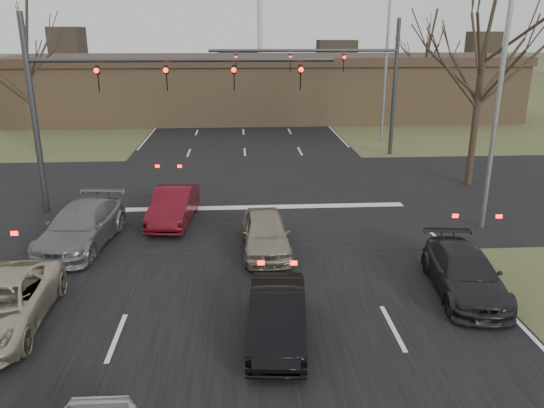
% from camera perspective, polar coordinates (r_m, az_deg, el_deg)
% --- Properties ---
extents(road_main, '(14.00, 300.00, 0.02)m').
position_cam_1_polar(road_main, '(69.11, -3.39, 12.07)').
color(road_main, black).
rests_on(road_main, ground).
extents(road_cross, '(200.00, 14.00, 0.02)m').
position_cam_1_polar(road_cross, '(24.82, -2.65, 1.07)').
color(road_cross, black).
rests_on(road_cross, ground).
extents(building, '(42.40, 10.40, 5.30)m').
position_cam_1_polar(building, '(47.01, -0.76, 12.50)').
color(building, olive).
rests_on(building, ground).
extents(mast_arm_near, '(12.12, 0.24, 8.00)m').
position_cam_1_polar(mast_arm_near, '(22.37, -16.54, 11.72)').
color(mast_arm_near, '#383A3D').
rests_on(mast_arm_near, ground).
extents(mast_arm_far, '(11.12, 0.24, 8.00)m').
position_cam_1_polar(mast_arm_far, '(32.47, 8.24, 13.95)').
color(mast_arm_far, '#383A3D').
rests_on(mast_arm_far, ground).
extents(streetlight_right_near, '(2.34, 0.25, 10.00)m').
position_cam_1_polar(streetlight_right_near, '(20.92, 22.94, 12.08)').
color(streetlight_right_near, gray).
rests_on(streetlight_right_near, ground).
extents(streetlight_right_far, '(2.34, 0.25, 10.00)m').
position_cam_1_polar(streetlight_right_far, '(37.05, 11.93, 15.14)').
color(streetlight_right_far, gray).
rests_on(streetlight_right_far, ground).
extents(tree_left_far, '(5.70, 5.70, 9.50)m').
position_cam_1_polar(tree_left_far, '(36.01, -25.31, 16.59)').
color(tree_left_far, black).
rests_on(tree_left_far, ground).
extents(tree_right_far, '(5.40, 5.40, 9.00)m').
position_cam_1_polar(tree_right_far, '(46.35, 16.46, 17.03)').
color(tree_right_far, black).
rests_on(tree_right_far, ground).
extents(car_silver_suv, '(2.35, 4.81, 1.32)m').
position_cam_1_polar(car_silver_suv, '(15.37, -27.16, -9.61)').
color(car_silver_suv, '#B4AA91').
rests_on(car_silver_suv, ground).
extents(car_black_hatch, '(1.66, 3.96, 1.27)m').
position_cam_1_polar(car_black_hatch, '(13.29, 0.58, -11.92)').
color(car_black_hatch, black).
rests_on(car_black_hatch, ground).
extents(car_charcoal_sedan, '(2.21, 4.51, 1.26)m').
position_cam_1_polar(car_charcoal_sedan, '(16.41, 20.01, -6.99)').
color(car_charcoal_sedan, black).
rests_on(car_charcoal_sedan, ground).
extents(car_grey_ahead, '(2.60, 5.20, 1.45)m').
position_cam_1_polar(car_grey_ahead, '(19.90, -19.83, -2.25)').
color(car_grey_ahead, slate).
rests_on(car_grey_ahead, ground).
extents(car_red_ahead, '(1.82, 4.27, 1.37)m').
position_cam_1_polar(car_red_ahead, '(21.39, -10.54, -0.17)').
color(car_red_ahead, '#4F0B14').
rests_on(car_red_ahead, ground).
extents(car_silver_ahead, '(1.69, 4.02, 1.36)m').
position_cam_1_polar(car_silver_ahead, '(18.23, -0.69, -3.13)').
color(car_silver_ahead, gray).
rests_on(car_silver_ahead, ground).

